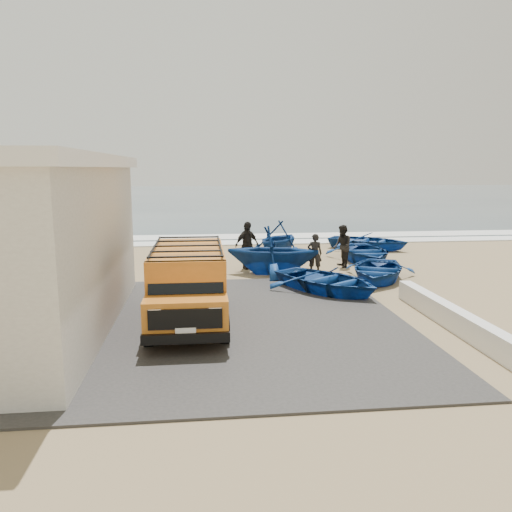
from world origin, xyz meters
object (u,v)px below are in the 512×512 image
boat_mid_right (364,252)px  fisherman_middle (342,246)px  fisherman_back (247,245)px  van (188,282)px  fisherman_front (315,254)px  boat_mid_left (273,250)px  boat_near_right (377,270)px  boat_far_left (278,239)px  boat_far_right (368,241)px  parapet (452,318)px  boat_near_left (327,280)px

boat_mid_right → fisherman_middle: fisherman_middle is taller
boat_mid_right → fisherman_back: 5.32m
van → fisherman_back: (2.18, 6.96, -0.14)m
fisherman_back → fisherman_middle: bearing=-33.1°
boat_mid_right → fisherman_front: (-2.72, -2.25, 0.36)m
fisherman_back → boat_mid_left: bearing=-82.7°
van → fisherman_front: bearing=51.0°
boat_near_right → fisherman_middle: bearing=128.2°
boat_far_left → fisherman_front: size_ratio=2.01×
boat_far_right → fisherman_front: fisherman_front is taller
van → boat_mid_right: 10.88m
boat_mid_left → boat_mid_right: size_ratio=0.87×
parapet → fisherman_middle: fisherman_middle is taller
boat_mid_left → boat_far_left: 3.86m
van → fisherman_front: (4.65, 5.72, -0.32)m
boat_far_left → boat_mid_left: bearing=-68.1°
boat_near_left → fisherman_front: 2.99m
boat_mid_left → boat_mid_right: bearing=-50.9°
parapet → boat_near_right: boat_near_right is taller
boat_near_right → boat_far_right: boat_far_right is taller
boat_mid_right → fisherman_back: (-5.19, -1.01, 0.54)m
parapet → boat_far_left: (-2.74, 10.80, 0.54)m
boat_near_right → fisherman_middle: 2.60m
boat_near_left → fisherman_back: bearing=82.4°
boat_far_left → boat_far_right: (4.75, 1.46, -0.41)m
boat_near_left → boat_far_left: (-0.52, 6.85, 0.42)m
boat_mid_left → boat_mid_right: (4.31, 2.13, -0.50)m
boat_mid_right → boat_far_left: (-3.51, 1.65, 0.41)m
boat_mid_right → boat_mid_left: bearing=-151.5°
boat_mid_left → fisherman_middle: boat_mid_left is taller
boat_far_left → fisherman_back: size_ratio=1.64×
boat_near_right → boat_mid_left: (-3.57, 1.52, 0.54)m
boat_mid_right → boat_far_left: 3.90m
parapet → boat_far_left: 11.16m
van → boat_far_left: size_ratio=1.53×
boat_far_right → parapet: bearing=-155.2°
boat_far_right → fisherman_front: bearing=177.7°
boat_far_right → fisherman_middle: bearing=-176.8°
boat_mid_left → boat_mid_right: 4.84m
boat_near_right → parapet: bearing=-65.4°
boat_near_right → boat_far_left: (-2.77, 5.29, 0.44)m
boat_mid_left → boat_mid_right: boat_mid_left is taller
boat_mid_left → boat_far_right: bearing=-33.8°
boat_mid_left → boat_far_left: boat_mid_left is taller
boat_mid_left → fisherman_back: (-0.88, 1.12, 0.04)m
parapet → boat_near_left: boat_near_left is taller
parapet → fisherman_front: bearing=105.7°
parapet → fisherman_front: 7.19m
boat_far_right → fisherman_back: bearing=156.8°
fisherman_front → fisherman_back: (-2.47, 1.24, 0.18)m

